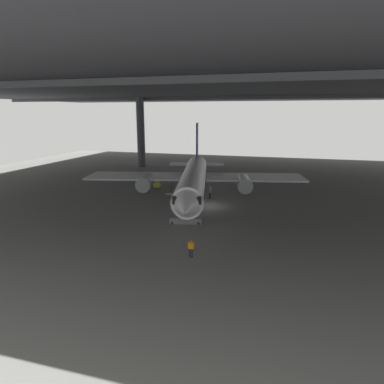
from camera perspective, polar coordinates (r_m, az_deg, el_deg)
ground_plane at (r=45.63m, az=2.01°, el=-2.30°), size 110.00×110.00×0.00m
hangar_structure at (r=57.60m, az=5.61°, el=16.99°), size 121.00×99.00×16.71m
airplane_main at (r=46.79m, az=0.29°, el=2.20°), size 32.05×32.64×10.46m
boarding_stairs at (r=38.54m, az=-1.16°, el=-4.10°), size 4.20×2.28×4.45m
crew_worker_near_nose at (r=29.49m, az=-0.17°, el=-9.27°), size 0.55×0.27×1.58m
crew_worker_by_stairs at (r=40.95m, az=1.03°, el=-2.69°), size 0.34×0.51×1.70m
baggage_tug at (r=56.90m, az=-5.94°, el=1.28°), size 2.03×2.50×0.90m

